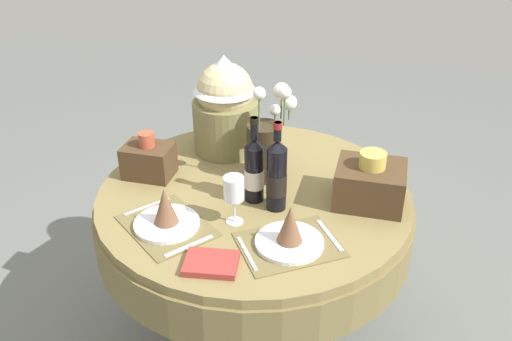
{
  "coord_description": "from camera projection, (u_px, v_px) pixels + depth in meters",
  "views": [
    {
      "loc": [
        0.48,
        -1.85,
        1.97
      ],
      "look_at": [
        0.0,
        0.03,
        0.85
      ],
      "focal_mm": 39.58,
      "sensor_mm": 36.0,
      "label": 1
    }
  ],
  "objects": [
    {
      "name": "gift_tub_back_left",
      "position": [
        225.0,
        101.0,
        2.46
      ],
      "size": [
        0.29,
        0.29,
        0.44
      ],
      "color": "olive",
      "rests_on": "dining_table"
    },
    {
      "name": "place_setting_left",
      "position": [
        166.0,
        216.0,
        2.03
      ],
      "size": [
        0.43,
        0.42,
        0.16
      ],
      "color": "brown",
      "rests_on": "dining_table"
    },
    {
      "name": "place_setting_right",
      "position": [
        290.0,
        234.0,
        1.93
      ],
      "size": [
        0.43,
        0.41,
        0.16
      ],
      "color": "brown",
      "rests_on": "dining_table"
    },
    {
      "name": "woven_basket_side_right",
      "position": [
        370.0,
        183.0,
        2.16
      ],
      "size": [
        0.26,
        0.22,
        0.22
      ],
      "color": "#47331E",
      "rests_on": "dining_table"
    },
    {
      "name": "flower_vase",
      "position": [
        266.0,
        143.0,
        2.29
      ],
      "size": [
        0.19,
        0.18,
        0.42
      ],
      "color": "#332819",
      "rests_on": "dining_table"
    },
    {
      "name": "wine_glass_left",
      "position": [
        234.0,
        190.0,
        2.01
      ],
      "size": [
        0.08,
        0.08,
        0.19
      ],
      "color": "silver",
      "rests_on": "dining_table"
    },
    {
      "name": "woven_basket_side_left",
      "position": [
        149.0,
        160.0,
        2.34
      ],
      "size": [
        0.2,
        0.15,
        0.2
      ],
      "color": "#47331E",
      "rests_on": "dining_table"
    },
    {
      "name": "wine_bottle_left",
      "position": [
        254.0,
        170.0,
        2.15
      ],
      "size": [
        0.08,
        0.08,
        0.35
      ],
      "color": "black",
      "rests_on": "dining_table"
    },
    {
      "name": "ground",
      "position": [
        254.0,
        331.0,
        2.65
      ],
      "size": [
        8.0,
        8.0,
        0.0
      ],
      "primitive_type": "plane",
      "color": "slate"
    },
    {
      "name": "book_on_table",
      "position": [
        211.0,
        263.0,
        1.85
      ],
      "size": [
        0.19,
        0.16,
        0.02
      ],
      "primitive_type": "cube",
      "rotation": [
        0.0,
        0.0,
        0.14
      ],
      "color": "#99332D",
      "rests_on": "dining_table"
    },
    {
      "name": "dining_table",
      "position": [
        254.0,
        220.0,
        2.33
      ],
      "size": [
        1.28,
        1.28,
        0.77
      ],
      "color": "olive",
      "rests_on": "ground"
    },
    {
      "name": "wine_bottle_centre",
      "position": [
        277.0,
        175.0,
        2.09
      ],
      "size": [
        0.08,
        0.08,
        0.36
      ],
      "color": "black",
      "rests_on": "dining_table"
    }
  ]
}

